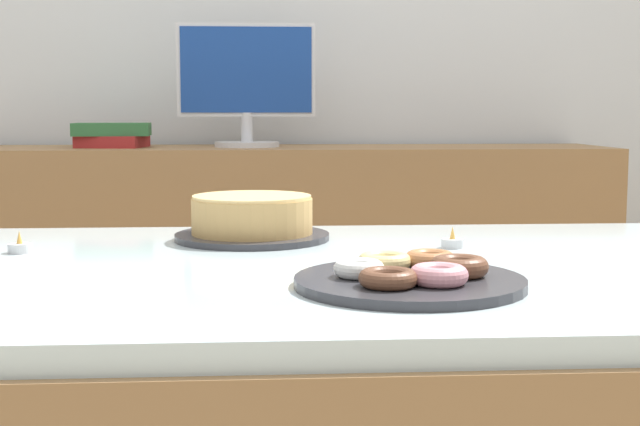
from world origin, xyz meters
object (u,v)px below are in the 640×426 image
at_px(book_stack, 112,135).
at_px(tealight_right_edge, 20,247).
at_px(cake_chocolate_round, 252,219).
at_px(tealight_centre, 452,242).
at_px(pastry_platter, 411,277).
at_px(computer_monitor, 246,85).

bearing_deg(book_stack, tealight_right_edge, -87.99).
bearing_deg(tealight_right_edge, cake_chocolate_round, 18.43).
height_order(book_stack, tealight_centre, book_stack).
height_order(book_stack, tealight_right_edge, book_stack).
bearing_deg(book_stack, pastry_platter, -67.32).
height_order(pastry_platter, tealight_right_edge, pastry_platter).
xyz_separation_m(pastry_platter, tealight_right_edge, (-0.62, 0.34, -0.00)).
distance_m(book_stack, tealight_centre, 1.47).
distance_m(computer_monitor, book_stack, 0.44).
xyz_separation_m(computer_monitor, pastry_platter, (0.25, -1.58, -0.30)).
height_order(computer_monitor, cake_chocolate_round, computer_monitor).
distance_m(tealight_centre, tealight_right_edge, 0.75).
xyz_separation_m(computer_monitor, tealight_right_edge, (-0.37, -1.24, -0.31)).
height_order(book_stack, pastry_platter, book_stack).
distance_m(computer_monitor, cake_chocolate_round, 1.14).
bearing_deg(book_stack, computer_monitor, -0.19).
distance_m(computer_monitor, tealight_centre, 1.33).
bearing_deg(computer_monitor, book_stack, 179.81).
relative_size(computer_monitor, book_stack, 1.77).
bearing_deg(tealight_centre, pastry_platter, -110.84).
xyz_separation_m(cake_chocolate_round, tealight_right_edge, (-0.39, -0.13, -0.03)).
bearing_deg(computer_monitor, tealight_right_edge, -106.50).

